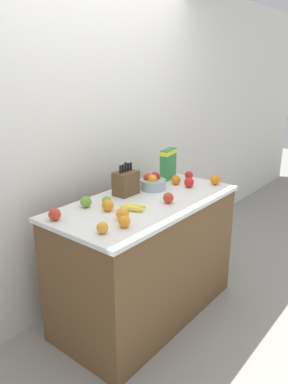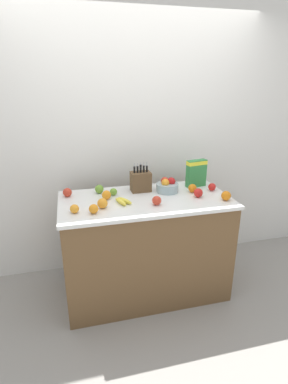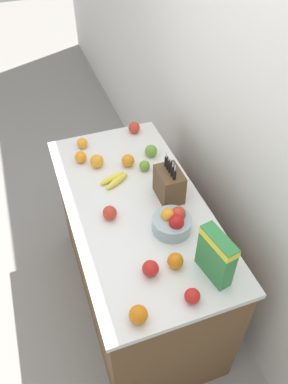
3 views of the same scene
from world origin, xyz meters
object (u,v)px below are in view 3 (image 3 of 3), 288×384
at_px(apple_front, 145,166).
at_px(orange_front_center, 138,315).
at_px(orange_front_right, 81,157).
at_px(fruit_bowl, 173,222).
at_px(apple_rear, 134,128).
at_px(cereal_box, 216,254).
at_px(apple_middle, 110,213).
at_px(orange_back_center, 97,161).
at_px(orange_front_left, 82,143).
at_px(banana_bunch, 115,180).
at_px(apple_leftmost, 192,296).
at_px(apple_by_knife_block, 150,268).
at_px(knife_block, 169,184).
at_px(apple_rightmost, 151,151).
at_px(orange_mid_right, 175,261).
at_px(orange_by_cereal, 128,161).

xyz_separation_m(apple_front, orange_front_center, (0.90, -0.35, 0.01)).
bearing_deg(orange_front_right, fruit_bowl, 24.79).
distance_m(fruit_bowl, apple_rear, 0.89).
height_order(cereal_box, orange_front_right, cereal_box).
height_order(apple_middle, orange_back_center, orange_back_center).
relative_size(apple_middle, orange_front_center, 0.93).
distance_m(orange_front_left, orange_back_center, 0.22).
relative_size(apple_middle, apple_front, 1.17).
relative_size(banana_bunch, apple_middle, 2.52).
distance_m(fruit_bowl, orange_front_center, 0.52).
bearing_deg(fruit_bowl, apple_rear, 174.20).
xyz_separation_m(apple_leftmost, apple_by_knife_block, (-0.19, -0.12, 0.00)).
relative_size(apple_leftmost, orange_back_center, 0.85).
relative_size(fruit_bowl, orange_front_left, 2.91).
distance_m(banana_bunch, apple_leftmost, 0.85).
height_order(cereal_box, apple_middle, cereal_box).
relative_size(knife_block, orange_back_center, 3.28).
relative_size(orange_front_center, orange_front_left, 1.17).
distance_m(apple_front, apple_by_knife_block, 0.74).
xyz_separation_m(apple_middle, orange_front_center, (0.59, -0.05, 0.00)).
distance_m(knife_block, orange_front_center, 0.76).
relative_size(apple_rear, orange_front_right, 1.07).
height_order(fruit_bowl, orange_front_left, fruit_bowl).
bearing_deg(apple_middle, apple_leftmost, 18.97).
xyz_separation_m(knife_block, apple_rear, (-0.65, 0.02, -0.05)).
distance_m(banana_bunch, apple_by_knife_block, 0.66).
relative_size(fruit_bowl, apple_middle, 2.66).
bearing_deg(orange_front_right, apple_front, 59.34).
distance_m(cereal_box, orange_front_right, 1.08).
xyz_separation_m(apple_middle, apple_rightmost, (-0.42, 0.39, 0.00)).
height_order(apple_rear, orange_mid_right, apple_rear).
bearing_deg(orange_by_cereal, apple_front, 48.34).
relative_size(apple_rightmost, apple_by_knife_block, 0.99).
xyz_separation_m(banana_bunch, apple_front, (-0.04, 0.20, 0.01)).
bearing_deg(orange_mid_right, orange_front_left, -168.97).
relative_size(apple_by_knife_block, orange_front_left, 1.13).
relative_size(apple_rear, orange_by_cereal, 0.99).
bearing_deg(apple_middle, orange_front_center, -4.40).
xyz_separation_m(orange_front_center, orange_front_left, (-1.24, 0.05, -0.01)).
height_order(cereal_box, orange_mid_right, cereal_box).
height_order(apple_front, orange_front_left, orange_front_left).
bearing_deg(knife_block, fruit_bowl, -17.90).
height_order(banana_bunch, apple_middle, apple_middle).
distance_m(banana_bunch, apple_rightmost, 0.33).
bearing_deg(apple_leftmost, orange_front_left, -170.75).
distance_m(apple_front, orange_by_cereal, 0.11).
relative_size(orange_front_center, orange_mid_right, 1.06).
distance_m(fruit_bowl, apple_by_knife_block, 0.29).
bearing_deg(orange_back_center, apple_rear, 129.14).
bearing_deg(orange_by_cereal, orange_front_center, -15.37).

